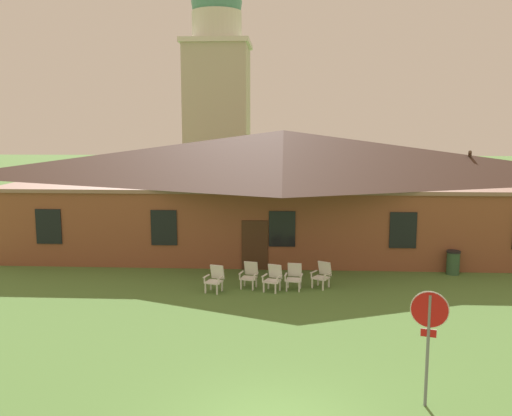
{
  "coord_description": "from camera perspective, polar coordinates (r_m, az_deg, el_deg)",
  "views": [
    {
      "loc": [
        0.17,
        -10.12,
        6.05
      ],
      "look_at": [
        -0.83,
        7.86,
        3.32
      ],
      "focal_mm": 38.71,
      "sensor_mm": 36.0,
      "label": 1
    }
  ],
  "objects": [
    {
      "name": "trash_bin",
      "position": [
        23.95,
        19.69,
        -5.31
      ],
      "size": [
        0.56,
        0.56,
        0.98
      ],
      "color": "#335638",
      "rests_on": "ground"
    },
    {
      "name": "dome_tower",
      "position": [
        43.96,
        -3.99,
        11.44
      ],
      "size": [
        5.18,
        5.18,
        18.11
      ],
      "color": "#BCB29E",
      "rests_on": "ground"
    },
    {
      "name": "lawn_chair_left_end",
      "position": [
        20.41,
        1.79,
        -7.17
      ],
      "size": [
        0.77,
        0.82,
        0.96
      ],
      "color": "white",
      "rests_on": "ground"
    },
    {
      "name": "lawn_chair_middle",
      "position": [
        20.62,
        3.95,
        -7.02
      ],
      "size": [
        0.7,
        0.73,
        0.96
      ],
      "color": "white",
      "rests_on": "ground"
    },
    {
      "name": "brick_building",
      "position": [
        27.75,
        2.82,
        2.18
      ],
      "size": [
        25.84,
        10.4,
        5.78
      ],
      "color": "brown",
      "rests_on": "ground"
    },
    {
      "name": "bare_tree_beside_building",
      "position": [
        29.2,
        20.19,
        1.16
      ],
      "size": [
        1.33,
        1.37,
        4.82
      ],
      "color": "brown",
      "rests_on": "ground"
    },
    {
      "name": "lawn_chair_near_door",
      "position": [
        20.79,
        -0.66,
        -6.87
      ],
      "size": [
        0.73,
        0.78,
        0.96
      ],
      "color": "silver",
      "rests_on": "ground"
    },
    {
      "name": "stop_sign",
      "position": [
        12.54,
        17.43,
        -11.5
      ],
      "size": [
        0.78,
        0.26,
        2.57
      ],
      "color": "slate",
      "rests_on": "ground"
    },
    {
      "name": "lawn_chair_right_end",
      "position": [
        20.96,
        6.86,
        -6.81
      ],
      "size": [
        0.84,
        0.87,
        0.96
      ],
      "color": "silver",
      "rests_on": "ground"
    },
    {
      "name": "lawn_chair_by_porch",
      "position": [
        20.36,
        -4.24,
        -7.23
      ],
      "size": [
        0.75,
        0.81,
        0.96
      ],
      "color": "white",
      "rests_on": "ground"
    }
  ]
}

